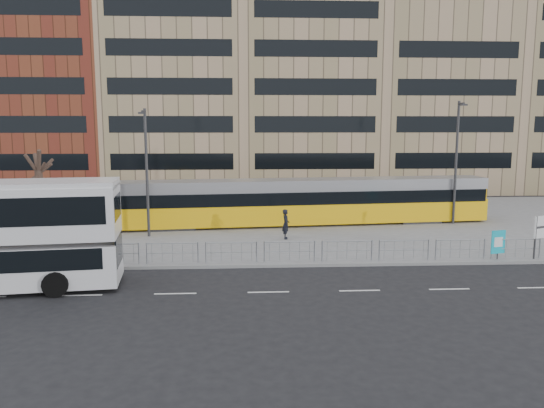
{
  "coord_description": "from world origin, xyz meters",
  "views": [
    {
      "loc": [
        -3.01,
        -26.09,
        7.2
      ],
      "look_at": [
        -1.31,
        6.0,
        2.36
      ],
      "focal_mm": 35.0,
      "sensor_mm": 36.0,
      "label": 1
    }
  ],
  "objects_px": {
    "lamp_post_east": "(457,158)",
    "bare_tree": "(37,148)",
    "lamp_post_west": "(146,168)",
    "pedestrian": "(286,224)",
    "traffic_light_west": "(108,224)",
    "ad_panel": "(498,242)",
    "tram": "(299,202)"
  },
  "relations": [
    {
      "from": "ad_panel",
      "to": "traffic_light_west",
      "type": "height_order",
      "value": "traffic_light_west"
    },
    {
      "from": "lamp_post_east",
      "to": "bare_tree",
      "type": "bearing_deg",
      "value": -168.9
    },
    {
      "from": "lamp_post_west",
      "to": "bare_tree",
      "type": "bearing_deg",
      "value": -160.54
    },
    {
      "from": "ad_panel",
      "to": "bare_tree",
      "type": "distance_m",
      "value": 26.14
    },
    {
      "from": "ad_panel",
      "to": "bare_tree",
      "type": "relative_size",
      "value": 0.2
    },
    {
      "from": "tram",
      "to": "bare_tree",
      "type": "relative_size",
      "value": 3.52
    },
    {
      "from": "ad_panel",
      "to": "lamp_post_east",
      "type": "xyz_separation_m",
      "value": [
        1.62,
        10.01,
        3.8
      ]
    },
    {
      "from": "lamp_post_west",
      "to": "pedestrian",
      "type": "bearing_deg",
      "value": -7.76
    },
    {
      "from": "traffic_light_west",
      "to": "lamp_post_east",
      "type": "xyz_separation_m",
      "value": [
        21.98,
        9.37,
        2.73
      ]
    },
    {
      "from": "tram",
      "to": "traffic_light_west",
      "type": "distance_m",
      "value": 14.63
    },
    {
      "from": "ad_panel",
      "to": "tram",
      "type": "bearing_deg",
      "value": 119.57
    },
    {
      "from": "bare_tree",
      "to": "tram",
      "type": "bearing_deg",
      "value": 19.7
    },
    {
      "from": "ad_panel",
      "to": "lamp_post_east",
      "type": "relative_size",
      "value": 0.18
    },
    {
      "from": "tram",
      "to": "bare_tree",
      "type": "height_order",
      "value": "bare_tree"
    },
    {
      "from": "lamp_post_east",
      "to": "bare_tree",
      "type": "height_order",
      "value": "lamp_post_east"
    },
    {
      "from": "traffic_light_west",
      "to": "lamp_post_west",
      "type": "distance_m",
      "value": 6.68
    },
    {
      "from": "ad_panel",
      "to": "lamp_post_east",
      "type": "height_order",
      "value": "lamp_post_east"
    },
    {
      "from": "traffic_light_west",
      "to": "lamp_post_east",
      "type": "bearing_deg",
      "value": 41.66
    },
    {
      "from": "pedestrian",
      "to": "traffic_light_west",
      "type": "bearing_deg",
      "value": 118.79
    },
    {
      "from": "traffic_light_west",
      "to": "bare_tree",
      "type": "distance_m",
      "value": 7.4
    },
    {
      "from": "ad_panel",
      "to": "pedestrian",
      "type": "distance_m",
      "value": 12.15
    },
    {
      "from": "traffic_light_west",
      "to": "lamp_post_west",
      "type": "bearing_deg",
      "value": 99.87
    },
    {
      "from": "pedestrian",
      "to": "lamp_post_west",
      "type": "distance_m",
      "value": 9.39
    },
    {
      "from": "pedestrian",
      "to": "lamp_post_west",
      "type": "height_order",
      "value": "lamp_post_west"
    },
    {
      "from": "lamp_post_west",
      "to": "lamp_post_east",
      "type": "height_order",
      "value": "lamp_post_east"
    },
    {
      "from": "lamp_post_east",
      "to": "tram",
      "type": "bearing_deg",
      "value": 178.01
    },
    {
      "from": "pedestrian",
      "to": "bare_tree",
      "type": "bearing_deg",
      "value": 94.86
    },
    {
      "from": "traffic_light_west",
      "to": "lamp_post_east",
      "type": "distance_m",
      "value": 24.05
    },
    {
      "from": "ad_panel",
      "to": "lamp_post_west",
      "type": "relative_size",
      "value": 0.19
    },
    {
      "from": "pedestrian",
      "to": "lamp_post_east",
      "type": "height_order",
      "value": "lamp_post_east"
    },
    {
      "from": "ad_panel",
      "to": "pedestrian",
      "type": "height_order",
      "value": "pedestrian"
    },
    {
      "from": "traffic_light_west",
      "to": "lamp_post_west",
      "type": "relative_size",
      "value": 0.39
    }
  ]
}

